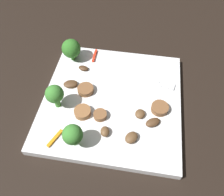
{
  "coord_description": "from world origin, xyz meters",
  "views": [
    {
      "loc": [
        0.04,
        -0.28,
        0.4
      ],
      "look_at": [
        0.0,
        0.0,
        0.02
      ],
      "focal_mm": 35.98,
      "sensor_mm": 36.0,
      "label": 1
    }
  ],
  "objects": [
    {
      "name": "sausage_slice_0",
      "position": [
        -0.02,
        -0.05,
        0.02
      ],
      "size": [
        0.03,
        0.03,
        0.01
      ],
      "primitive_type": "cylinder",
      "rotation": [
        0.0,
        0.0,
        1.85
      ],
      "color": "brown",
      "rests_on": "plate"
    },
    {
      "name": "mushroom_0",
      "position": [
        0.09,
        -0.05,
        0.02
      ],
      "size": [
        0.04,
        0.03,
        0.01
      ],
      "primitive_type": "ellipsoid",
      "rotation": [
        0.0,
        0.0,
        3.72
      ],
      "color": "#4C331E",
      "rests_on": "plate"
    },
    {
      "name": "mushroom_1",
      "position": [
        -0.08,
        0.07,
        0.02
      ],
      "size": [
        0.03,
        0.02,
        0.01
      ],
      "primitive_type": "ellipsoid",
      "rotation": [
        0.0,
        0.0,
        6.1
      ],
      "color": "#422B19",
      "rests_on": "plate"
    },
    {
      "name": "broccoli_floret_0",
      "position": [
        -0.11,
        -0.04,
        0.05
      ],
      "size": [
        0.04,
        0.04,
        0.06
      ],
      "color": "#408630",
      "rests_on": "plate"
    },
    {
      "name": "broccoli_floret_2",
      "position": [
        -0.05,
        -0.11,
        0.05
      ],
      "size": [
        0.04,
        0.04,
        0.06
      ],
      "color": "#408630",
      "rests_on": "plate"
    },
    {
      "name": "ground_plane",
      "position": [
        0.0,
        0.0,
        0.0
      ],
      "size": [
        1.4,
        1.4,
        0.0
      ],
      "primitive_type": "plane",
      "color": "black"
    },
    {
      "name": "mushroom_4",
      "position": [
        0.06,
        -0.03,
        0.02
      ],
      "size": [
        0.02,
        0.03,
        0.01
      ],
      "primitive_type": "ellipsoid",
      "rotation": [
        0.0,
        0.0,
        4.45
      ],
      "color": "brown",
      "rests_on": "plate"
    },
    {
      "name": "sausage_slice_1",
      "position": [
        0.1,
        -0.01,
        0.02
      ],
      "size": [
        0.04,
        0.04,
        0.01
      ],
      "primitive_type": "cylinder",
      "rotation": [
        0.0,
        0.0,
        1.78
      ],
      "color": "brown",
      "rests_on": "plate"
    },
    {
      "name": "sausage_slice_3",
      "position": [
        -0.06,
        0.01,
        0.02
      ],
      "size": [
        0.04,
        0.04,
        0.01
      ],
      "primitive_type": "cylinder",
      "rotation": [
        0.0,
        0.0,
        2.84
      ],
      "color": "brown",
      "rests_on": "plate"
    },
    {
      "name": "pepper_strip_0",
      "position": [
        -0.09,
        -0.11,
        0.02
      ],
      "size": [
        0.02,
        0.04,
        0.0
      ],
      "primitive_type": "cube",
      "rotation": [
        0.0,
        0.0,
        1.16
      ],
      "color": "orange",
      "rests_on": "plate"
    },
    {
      "name": "mushroom_3",
      "position": [
        0.05,
        -0.09,
        0.02
      ],
      "size": [
        0.03,
        0.03,
        0.01
      ],
      "primitive_type": "ellipsoid",
      "rotation": [
        0.0,
        0.0,
        4.08
      ],
      "color": "brown",
      "rests_on": "plate"
    },
    {
      "name": "broccoli_floret_1",
      "position": [
        -0.11,
        0.1,
        0.05
      ],
      "size": [
        0.04,
        0.04,
        0.05
      ],
      "color": "#347525",
      "rests_on": "plate"
    },
    {
      "name": "pepper_strip_1",
      "position": [
        -0.06,
        0.12,
        0.02
      ],
      "size": [
        0.01,
        0.04,
        0.0
      ],
      "primitive_type": "cube",
      "rotation": [
        0.0,
        0.0,
        4.72
      ],
      "color": "red",
      "rests_on": "plate"
    },
    {
      "name": "fork",
      "position": [
        0.06,
        0.07,
        0.02
      ],
      "size": [
        0.18,
        0.06,
        0.0
      ],
      "rotation": [
        0.0,
        0.0,
        -0.25
      ],
      "color": "silver",
      "rests_on": "plate"
    },
    {
      "name": "sausage_slice_2",
      "position": [
        -0.05,
        -0.05,
        0.02
      ],
      "size": [
        0.05,
        0.05,
        0.01
      ],
      "primitive_type": "cylinder",
      "rotation": [
        0.0,
        0.0,
        2.36
      ],
      "color": "brown",
      "rests_on": "plate"
    },
    {
      "name": "mushroom_2",
      "position": [
        0.0,
        -0.08,
        0.02
      ],
      "size": [
        0.02,
        0.02,
        0.01
      ],
      "primitive_type": "ellipsoid",
      "rotation": [
        0.0,
        0.0,
        4.86
      ],
      "color": "brown",
      "rests_on": "plate"
    },
    {
      "name": "plate",
      "position": [
        0.0,
        0.0,
        0.01
      ],
      "size": [
        0.29,
        0.29,
        0.02
      ],
      "primitive_type": "cube",
      "color": "white",
      "rests_on": "ground_plane"
    },
    {
      "name": "mushroom_5",
      "position": [
        -0.1,
        0.02,
        0.02
      ],
      "size": [
        0.04,
        0.03,
        0.01
      ],
      "primitive_type": "ellipsoid",
      "rotation": [
        0.0,
        0.0,
        3.42
      ],
      "color": "#4C331E",
      "rests_on": "plate"
    }
  ]
}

